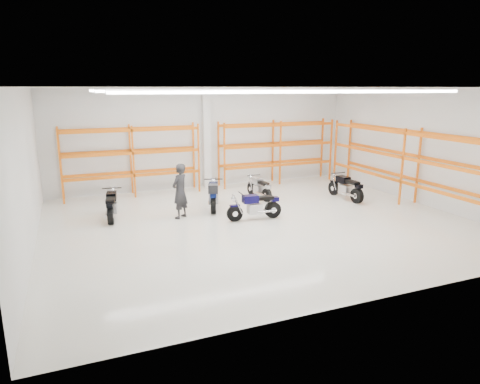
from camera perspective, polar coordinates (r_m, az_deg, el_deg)
name	(u,v)px	position (r m, az deg, el deg)	size (l,w,h in m)	color
ground	(259,222)	(14.73, 2.52, -4.04)	(14.00, 14.00, 0.00)	beige
room_shell	(259,126)	(14.10, 2.61, 8.80)	(14.02, 12.02, 4.51)	silver
motorcycle_main	(257,207)	(14.92, 2.23, -1.97)	(1.99, 0.66, 0.98)	black
motorcycle_back_a	(112,206)	(15.60, -16.75, -1.81)	(0.75, 2.03, 1.00)	black
motorcycle_back_b	(213,196)	(16.11, -3.57, -0.47)	(1.04, 2.17, 1.14)	black
motorcycle_back_c	(260,188)	(17.75, 2.65, 0.47)	(0.62, 1.86, 0.91)	black
motorcycle_back_d	(347,188)	(18.08, 14.03, 0.50)	(0.70, 2.11, 1.03)	black
standing_man	(180,191)	(15.11, -8.01, 0.12)	(0.71, 0.47, 1.95)	black
structural_column	(206,139)	(19.60, -4.51, 7.11)	(0.32, 0.32, 4.50)	white
pallet_racking_back_left	(132,154)	(18.60, -14.24, 4.94)	(5.67, 0.87, 3.00)	orange
pallet_racking_back_right	(277,146)	(20.62, 4.90, 6.13)	(5.67, 0.87, 3.00)	orange
pallet_racking_side	(411,159)	(17.93, 21.84, 4.15)	(0.87, 9.07, 3.00)	orange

